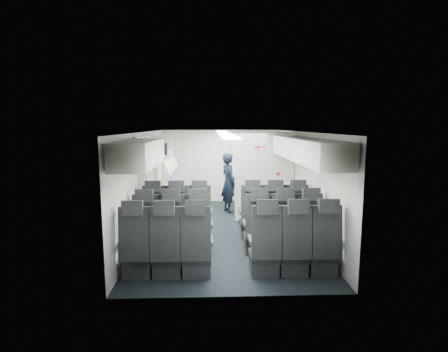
{
  "coord_description": "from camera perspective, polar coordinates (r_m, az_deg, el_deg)",
  "views": [
    {
      "loc": [
        -0.3,
        -7.41,
        2.29
      ],
      "look_at": [
        0.0,
        0.4,
        1.15
      ],
      "focal_mm": 28.0,
      "sensor_mm": 36.0,
      "label": 1
    }
  ],
  "objects": [
    {
      "name": "galley_unit",
      "position": [
        10.3,
        4.8,
        0.79
      ],
      "size": [
        0.85,
        0.52,
        1.9
      ],
      "color": "#939399",
      "rests_on": "cabin_shell"
    },
    {
      "name": "seat_row_mid",
      "position": [
        6.28,
        0.64,
        -9.2
      ],
      "size": [
        3.33,
        0.56,
        1.24
      ],
      "color": "black",
      "rests_on": "cabin_shell"
    },
    {
      "name": "bulkhead_partition",
      "position": [
        8.4,
        6.59,
        -0.07
      ],
      "size": [
        1.4,
        0.15,
        2.13
      ],
      "color": "white",
      "rests_on": "cabin_shell"
    },
    {
      "name": "flight_attendant",
      "position": [
        9.21,
        0.75,
        -1.09
      ],
      "size": [
        0.56,
        0.67,
        1.57
      ],
      "primitive_type": "imported",
      "rotation": [
        0.0,
        0.0,
        1.95
      ],
      "color": "black",
      "rests_on": "ground"
    },
    {
      "name": "overhead_bin_left_rear",
      "position": [
        5.54,
        -13.68,
        3.6
      ],
      "size": [
        0.53,
        1.8,
        0.4
      ],
      "color": "white",
      "rests_on": "cabin_shell"
    },
    {
      "name": "carry_on_bag",
      "position": [
        7.11,
        -10.85,
        4.32
      ],
      "size": [
        0.4,
        0.29,
        0.23
      ],
      "primitive_type": "cube",
      "rotation": [
        0.0,
        0.0,
        0.06
      ],
      "color": "black",
      "rests_on": "overhead_bin_left_front_open"
    },
    {
      "name": "boarding_door",
      "position": [
        9.16,
        -10.57,
        -0.22
      ],
      "size": [
        0.12,
        1.27,
        1.86
      ],
      "color": "silver",
      "rests_on": "cabin_shell"
    },
    {
      "name": "overhead_bin_right_front",
      "position": [
        7.37,
        11.17,
        4.79
      ],
      "size": [
        0.53,
        1.7,
        0.4
      ],
      "color": "white",
      "rests_on": "cabin_shell"
    },
    {
      "name": "papers",
      "position": [
        9.13,
        1.96,
        0.82
      ],
      "size": [
        0.18,
        0.06,
        0.13
      ],
      "primitive_type": "cube",
      "rotation": [
        0.0,
        0.0,
        0.26
      ],
      "color": "white",
      "rests_on": "flight_attendant"
    },
    {
      "name": "overhead_bin_right_rear",
      "position": [
        5.69,
        15.21,
        3.66
      ],
      "size": [
        0.53,
        1.8,
        0.4
      ],
      "color": "white",
      "rests_on": "cabin_shell"
    },
    {
      "name": "overhead_bin_left_front_open",
      "position": [
        7.28,
        -11.25,
        3.78
      ],
      "size": [
        0.64,
        1.7,
        0.72
      ],
      "color": "#9E9E93",
      "rests_on": "cabin_shell"
    },
    {
      "name": "cabin_shell",
      "position": [
        7.51,
        0.12,
        -0.64
      ],
      "size": [
        3.41,
        6.01,
        2.16
      ],
      "color": "black",
      "rests_on": "ground"
    },
    {
      "name": "seat_row_rear",
      "position": [
        5.43,
        1.12,
        -12.05
      ],
      "size": [
        3.33,
        0.56,
        1.24
      ],
      "color": "black",
      "rests_on": "cabin_shell"
    },
    {
      "name": "seat_row_front",
      "position": [
        7.14,
        0.29,
        -7.03
      ],
      "size": [
        3.33,
        0.56,
        1.24
      ],
      "color": "black",
      "rests_on": "cabin_shell"
    }
  ]
}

